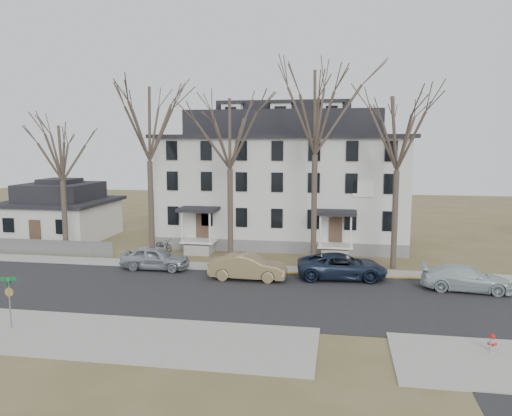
% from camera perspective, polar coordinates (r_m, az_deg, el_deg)
% --- Properties ---
extents(ground, '(120.00, 120.00, 0.00)m').
position_cam_1_polar(ground, '(26.55, 3.16, -11.53)').
color(ground, brown).
rests_on(ground, ground).
extents(main_road, '(120.00, 10.00, 0.04)m').
position_cam_1_polar(main_road, '(28.44, 3.62, -10.22)').
color(main_road, '#27272A').
rests_on(main_road, ground).
extents(far_sidewalk, '(120.00, 2.00, 0.08)m').
position_cam_1_polar(far_sidewalk, '(34.17, 4.69, -7.16)').
color(far_sidewalk, '#A09F97').
rests_on(far_sidewalk, ground).
extents(near_sidewalk_left, '(20.00, 5.00, 0.08)m').
position_cam_1_polar(near_sidewalk_left, '(24.27, -18.02, -13.78)').
color(near_sidewalk_left, '#A09F97').
rests_on(near_sidewalk_left, ground).
extents(yellow_curb, '(14.00, 0.25, 0.06)m').
position_cam_1_polar(yellow_curb, '(33.26, 13.25, -7.76)').
color(yellow_curb, gold).
rests_on(yellow_curb, ground).
extents(boarding_house, '(20.80, 12.36, 12.05)m').
position_cam_1_polar(boarding_house, '(43.28, 3.28, 3.20)').
color(boarding_house, slate).
rests_on(boarding_house, ground).
extents(small_house, '(8.70, 8.70, 5.00)m').
position_cam_1_polar(small_house, '(48.28, -21.35, -0.60)').
color(small_house, silver).
rests_on(small_house, ground).
extents(fence, '(14.00, 0.06, 1.20)m').
position_cam_1_polar(fence, '(42.74, -24.52, -4.83)').
color(fence, gray).
rests_on(fence, ground).
extents(tree_far_left, '(8.40, 8.40, 13.72)m').
position_cam_1_polar(tree_far_left, '(37.40, -12.17, 9.96)').
color(tree_far_left, '#473B31').
rests_on(tree_far_left, ground).
extents(tree_mid_left, '(7.80, 7.80, 12.74)m').
position_cam_1_polar(tree_mid_left, '(35.60, -3.02, 9.05)').
color(tree_mid_left, '#473B31').
rests_on(tree_mid_left, ground).
extents(tree_center, '(9.00, 9.00, 14.70)m').
position_cam_1_polar(tree_center, '(34.86, 6.83, 11.48)').
color(tree_center, '#473B31').
rests_on(tree_center, ground).
extents(tree_mid_right, '(7.80, 7.80, 12.74)m').
position_cam_1_polar(tree_mid_right, '(34.94, 15.94, 8.80)').
color(tree_mid_right, '#473B31').
rests_on(tree_mid_right, ground).
extents(tree_bungalow, '(6.60, 6.60, 10.78)m').
position_cam_1_polar(tree_bungalow, '(40.48, -21.38, 6.27)').
color(tree_bungalow, '#473B31').
rests_on(tree_bungalow, ground).
extents(car_silver, '(4.69, 1.96, 1.59)m').
position_cam_1_polar(car_silver, '(34.83, -11.43, -5.66)').
color(car_silver, '#A4ACB3').
rests_on(car_silver, ground).
extents(car_tan, '(4.89, 1.74, 1.61)m').
position_cam_1_polar(car_tan, '(31.74, -0.95, -6.80)').
color(car_tan, '#907A50').
rests_on(car_tan, ground).
extents(car_navy, '(5.88, 3.12, 1.57)m').
position_cam_1_polar(car_navy, '(32.38, 9.80, -6.64)').
color(car_navy, '#1B273D').
rests_on(car_navy, ground).
extents(car_white, '(5.18, 2.47, 1.46)m').
position_cam_1_polar(car_white, '(31.91, 22.85, -7.46)').
color(car_white, '#B3C2C4').
rests_on(car_white, ground).
extents(bicycle_left, '(1.96, 1.54, 0.99)m').
position_cam_1_polar(bicycle_left, '(40.38, -10.48, -4.24)').
color(bicycle_left, black).
rests_on(bicycle_left, ground).
extents(fire_hydrant, '(0.35, 0.33, 0.83)m').
position_cam_1_polar(fire_hydrant, '(23.46, 25.37, -13.81)').
color(fire_hydrant, '#B7B7BA').
rests_on(fire_hydrant, ground).
extents(street_sign, '(0.71, 0.71, 2.51)m').
position_cam_1_polar(street_sign, '(25.97, -26.37, -8.89)').
color(street_sign, gray).
rests_on(street_sign, ground).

